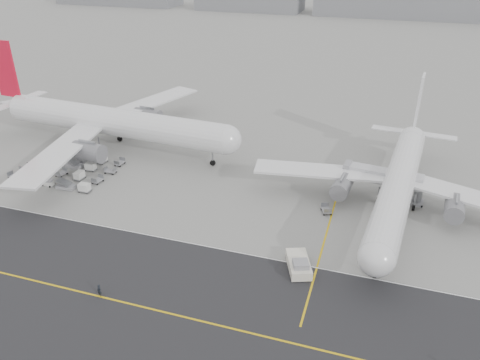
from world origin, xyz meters
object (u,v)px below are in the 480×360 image
(pushback_tug, at_px, (299,264))
(ground_crew_a, at_px, (99,291))
(airliner_a, at_px, (109,121))
(airliner_b, at_px, (399,181))
(jet_bridge, at_px, (384,178))

(pushback_tug, relative_size, ground_crew_a, 4.35)
(airliner_a, xyz_separation_m, airliner_b, (65.27, -8.20, -1.12))
(jet_bridge, bearing_deg, pushback_tug, -104.86)
(airliner_b, relative_size, jet_bridge, 3.52)
(airliner_a, xyz_separation_m, ground_crew_a, (26.40, -46.19, -5.67))
(pushback_tug, bearing_deg, jet_bridge, 47.18)
(airliner_b, bearing_deg, pushback_tug, -113.78)
(airliner_b, distance_m, ground_crew_a, 54.54)
(pushback_tug, bearing_deg, ground_crew_a, -171.66)
(airliner_b, bearing_deg, airliner_a, 178.71)
(airliner_b, height_order, jet_bridge, airliner_b)
(jet_bridge, bearing_deg, ground_crew_a, -124.33)
(airliner_a, height_order, airliner_b, airliner_a)
(pushback_tug, bearing_deg, airliner_b, 39.19)
(airliner_b, distance_m, pushback_tug, 27.52)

